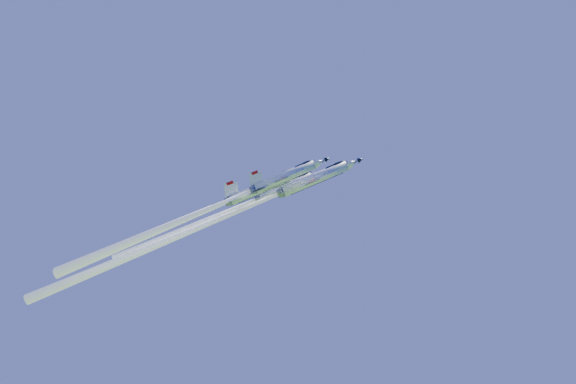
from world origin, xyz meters
The scene contains 4 objects.
jet_lead centered at (-15.59, -4.78, 72.62)m, with size 44.17×31.64×48.04m.
jet_left centered at (-14.25, -0.08, 76.03)m, with size 30.13×20.96×28.68m.
jet_right centered at (-12.37, -10.73, 73.47)m, with size 34.84×24.60×35.54m.
jet_slot centered at (-15.53, -9.85, 72.94)m, with size 33.93×23.55×32.02m.
Camera 1 is at (56.93, -104.89, 42.79)m, focal length 40.00 mm.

